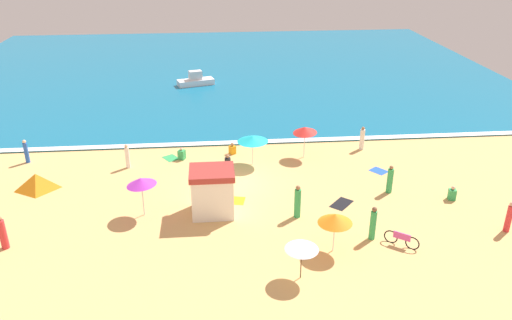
% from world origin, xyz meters
% --- Properties ---
extents(ground_plane, '(60.00, 60.00, 0.00)m').
position_xyz_m(ground_plane, '(0.00, 0.00, 0.00)').
color(ground_plane, '#E5B26B').
extents(ocean_water, '(60.00, 44.00, 0.10)m').
position_xyz_m(ocean_water, '(0.00, 28.00, 0.05)').
color(ocean_water, '#146B93').
rests_on(ocean_water, ground_plane).
extents(wave_breaker_foam, '(57.00, 0.70, 0.01)m').
position_xyz_m(wave_breaker_foam, '(0.00, 6.30, 0.10)').
color(wave_breaker_foam, white).
rests_on(wave_breaker_foam, ocean_water).
extents(lifeguard_cabana, '(2.44, 2.14, 2.67)m').
position_xyz_m(lifeguard_cabana, '(-1.39, -3.63, 1.36)').
color(lifeguard_cabana, white).
rests_on(lifeguard_cabana, ground_plane).
extents(beach_umbrella_0, '(1.99, 1.99, 2.10)m').
position_xyz_m(beach_umbrella_0, '(4.47, -7.85, 1.84)').
color(beach_umbrella_0, silver).
rests_on(beach_umbrella_0, ground_plane).
extents(beach_umbrella_1, '(2.35, 2.35, 2.32)m').
position_xyz_m(beach_umbrella_1, '(5.02, 3.46, 2.02)').
color(beach_umbrella_1, silver).
rests_on(beach_umbrella_1, ground_plane).
extents(beach_umbrella_2, '(1.97, 1.95, 2.35)m').
position_xyz_m(beach_umbrella_2, '(-5.22, -3.49, 2.07)').
color(beach_umbrella_2, silver).
rests_on(beach_umbrella_2, ground_plane).
extents(beach_umbrella_3, '(2.85, 2.85, 2.06)m').
position_xyz_m(beach_umbrella_3, '(1.37, 2.64, 1.84)').
color(beach_umbrella_3, silver).
rests_on(beach_umbrella_3, ground_plane).
extents(beach_umbrella_4, '(2.11, 2.11, 1.87)m').
position_xyz_m(beach_umbrella_4, '(2.50, -9.82, 1.70)').
color(beach_umbrella_4, '#4C3823').
rests_on(beach_umbrella_4, ground_plane).
extents(beach_tent, '(2.23, 1.93, 1.08)m').
position_xyz_m(beach_tent, '(-12.01, 0.11, 0.54)').
color(beach_tent, orange).
rests_on(beach_tent, ground_plane).
extents(parked_bicycle, '(1.47, 1.16, 0.76)m').
position_xyz_m(parked_bicycle, '(7.98, -7.74, 0.38)').
color(parked_bicycle, black).
rests_on(parked_bicycle, ground_plane).
extents(beachgoer_0, '(0.53, 0.53, 0.82)m').
position_xyz_m(beachgoer_0, '(0.08, 4.48, 0.35)').
color(beachgoer_0, orange).
rests_on(beachgoer_0, ground_plane).
extents(beachgoer_1, '(0.48, 0.48, 0.87)m').
position_xyz_m(beachgoer_1, '(12.62, -3.35, 0.37)').
color(beachgoer_1, green).
rests_on(beachgoer_1, ground_plane).
extents(beachgoer_2, '(0.42, 0.42, 1.73)m').
position_xyz_m(beachgoer_2, '(9.40, 4.42, 0.81)').
color(beachgoer_2, white).
rests_on(beachgoer_2, ground_plane).
extents(beachgoer_3, '(0.41, 0.41, 1.69)m').
position_xyz_m(beachgoer_3, '(-6.94, 2.81, 0.82)').
color(beachgoer_3, white).
rests_on(beachgoer_3, ground_plane).
extents(beachgoer_4, '(0.46, 0.46, 1.77)m').
position_xyz_m(beachgoer_4, '(9.22, -2.14, 0.83)').
color(beachgoer_4, green).
rests_on(beachgoer_4, ground_plane).
extents(beachgoer_5, '(0.36, 0.36, 1.65)m').
position_xyz_m(beachgoer_5, '(-13.88, 4.27, 0.80)').
color(beachgoer_5, blue).
rests_on(beachgoer_5, ground_plane).
extents(beachgoer_6, '(0.51, 0.51, 1.94)m').
position_xyz_m(beachgoer_6, '(3.23, -4.48, 0.91)').
color(beachgoer_6, green).
rests_on(beachgoer_6, ground_plane).
extents(beachgoer_7, '(0.57, 0.57, 0.86)m').
position_xyz_m(beachgoer_7, '(-3.44, 3.86, 0.36)').
color(beachgoer_7, green).
rests_on(beachgoer_7, ground_plane).
extents(beachgoer_8, '(0.46, 0.46, 1.80)m').
position_xyz_m(beachgoer_8, '(-11.77, -6.13, 0.84)').
color(beachgoer_8, red).
rests_on(beachgoer_8, ground_plane).
extents(beachgoer_9, '(0.46, 0.46, 1.86)m').
position_xyz_m(beachgoer_9, '(6.69, -6.98, 0.89)').
color(beachgoer_9, green).
rests_on(beachgoer_9, ground_plane).
extents(beachgoer_10, '(0.36, 0.36, 1.74)m').
position_xyz_m(beachgoer_10, '(13.98, -6.93, 0.83)').
color(beachgoer_10, red).
rests_on(beachgoer_10, ground_plane).
extents(beachgoer_11, '(0.48, 0.48, 1.60)m').
position_xyz_m(beachgoer_11, '(-0.38, 0.72, 0.74)').
color(beachgoer_11, black).
rests_on(beachgoer_11, ground_plane).
extents(beach_towel_0, '(1.40, 1.22, 0.01)m').
position_xyz_m(beach_towel_0, '(-0.14, -2.34, 0.01)').
color(beach_towel_0, orange).
rests_on(beach_towel_0, ground_plane).
extents(beach_towel_1, '(1.33, 1.41, 0.01)m').
position_xyz_m(beach_towel_1, '(-4.22, 4.08, 0.01)').
color(beach_towel_1, green).
rests_on(beach_towel_1, ground_plane).
extents(beach_towel_2, '(1.32, 1.36, 0.01)m').
position_xyz_m(beach_towel_2, '(9.54, 0.77, 0.01)').
color(beach_towel_2, blue).
rests_on(beach_towel_2, ground_plane).
extents(beach_towel_3, '(1.62, 1.67, 0.01)m').
position_xyz_m(beach_towel_3, '(6.03, -3.31, 0.01)').
color(beach_towel_3, black).
rests_on(beach_towel_3, ground_plane).
extents(beach_towel_4, '(1.62, 1.70, 0.01)m').
position_xyz_m(beach_towel_4, '(-1.67, 0.80, 0.01)').
color(beach_towel_4, green).
rests_on(beach_towel_4, ground_plane).
extents(small_boat_0, '(3.83, 2.27, 1.45)m').
position_xyz_m(small_boat_0, '(-2.78, 21.75, 0.56)').
color(small_boat_0, white).
rests_on(small_boat_0, ocean_water).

